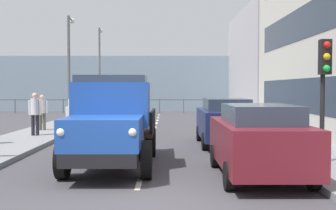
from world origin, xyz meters
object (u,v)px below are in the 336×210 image
at_px(car_grey_oppositeside_1, 113,107).
at_px(pedestrian_couple_b, 73,107).
at_px(car_white_oppositeside_0, 96,113).
at_px(pedestrian_by_lamp, 42,109).
at_px(lamp_post_promenade, 69,59).
at_px(truck_vintage_blue, 112,123).
at_px(pedestrian_in_dark_coat, 35,110).
at_px(car_navy_kerbside_1, 225,121).
at_px(traffic_light_near, 324,74).
at_px(car_maroon_kerbside_near, 258,140).
at_px(lamp_post_far, 100,62).

height_order(car_grey_oppositeside_1, pedestrian_couple_b, pedestrian_couple_b).
height_order(car_white_oppositeside_0, pedestrian_by_lamp, pedestrian_by_lamp).
xyz_separation_m(pedestrian_by_lamp, lamp_post_promenade, (-0.30, -4.28, 2.64)).
distance_m(truck_vintage_blue, car_white_oppositeside_0, 9.26).
bearing_deg(pedestrian_by_lamp, pedestrian_in_dark_coat, 99.16).
height_order(pedestrian_by_lamp, lamp_post_promenade, lamp_post_promenade).
bearing_deg(pedestrian_in_dark_coat, pedestrian_couple_b, -96.69).
distance_m(car_navy_kerbside_1, pedestrian_couple_b, 9.62).
xyz_separation_m(pedestrian_in_dark_coat, traffic_light_near, (-9.49, 6.44, 1.29)).
distance_m(car_white_oppositeside_0, pedestrian_couple_b, 2.49).
xyz_separation_m(car_maroon_kerbside_near, traffic_light_near, (-1.93, -1.08, 1.58)).
relative_size(car_white_oppositeside_0, lamp_post_promenade, 0.69).
relative_size(car_grey_oppositeside_1, pedestrian_couple_b, 2.75).
distance_m(truck_vintage_blue, pedestrian_couple_b, 11.55).
height_order(pedestrian_by_lamp, traffic_light_near, traffic_light_near).
bearing_deg(pedestrian_couple_b, truck_vintage_blue, 107.34).
height_order(car_grey_oppositeside_1, pedestrian_by_lamp, pedestrian_by_lamp).
bearing_deg(pedestrian_couple_b, car_maroon_kerbside_near, 119.97).
xyz_separation_m(traffic_light_near, lamp_post_far, (9.58, -23.94, 1.74)).
height_order(car_grey_oppositeside_1, traffic_light_near, traffic_light_near).
height_order(pedestrian_by_lamp, lamp_post_far, lamp_post_far).
height_order(car_maroon_kerbside_near, pedestrian_couple_b, pedestrian_couple_b).
bearing_deg(pedestrian_in_dark_coat, lamp_post_promenade, -89.55).
height_order(pedestrian_couple_b, traffic_light_near, traffic_light_near).
height_order(car_navy_kerbside_1, pedestrian_by_lamp, pedestrian_by_lamp).
bearing_deg(lamp_post_promenade, traffic_light_near, 126.44).
relative_size(truck_vintage_blue, traffic_light_near, 1.76).
bearing_deg(car_grey_oppositeside_1, lamp_post_far, -75.90).
height_order(pedestrian_in_dark_coat, lamp_post_promenade, lamp_post_promenade).
distance_m(car_grey_oppositeside_1, pedestrian_couple_b, 4.59).
bearing_deg(lamp_post_far, pedestrian_couple_b, 92.83).
distance_m(truck_vintage_blue, traffic_light_near, 5.65).
distance_m(truck_vintage_blue, car_maroon_kerbside_near, 3.77).
relative_size(pedestrian_by_lamp, lamp_post_promenade, 0.27).
relative_size(car_navy_kerbside_1, lamp_post_promenade, 0.68).
relative_size(pedestrian_couple_b, lamp_post_promenade, 0.28).
bearing_deg(pedestrian_by_lamp, car_grey_oppositeside_1, -109.55).
height_order(car_maroon_kerbside_near, lamp_post_far, lamp_post_far).
height_order(car_white_oppositeside_0, traffic_light_near, traffic_light_near).
relative_size(pedestrian_by_lamp, pedestrian_couple_b, 0.99).
relative_size(car_white_oppositeside_0, pedestrian_by_lamp, 2.50).
bearing_deg(car_maroon_kerbside_near, lamp_post_far, -72.99).
xyz_separation_m(car_white_oppositeside_0, lamp_post_promenade, (2.10, -3.80, 2.85)).
bearing_deg(traffic_light_near, pedestrian_by_lamp, -41.28).
relative_size(truck_vintage_blue, lamp_post_promenade, 0.94).
relative_size(pedestrian_in_dark_coat, lamp_post_far, 0.26).
relative_size(car_maroon_kerbside_near, car_grey_oppositeside_1, 0.91).
bearing_deg(car_grey_oppositeside_1, pedestrian_in_dark_coat, 77.13).
xyz_separation_m(truck_vintage_blue, pedestrian_in_dark_coat, (3.99, -6.37, 0.01)).
bearing_deg(car_white_oppositeside_0, car_navy_kerbside_1, 140.12).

